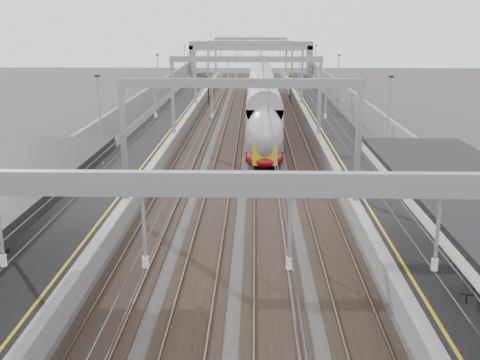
# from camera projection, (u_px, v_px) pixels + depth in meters

# --- Properties ---
(platform_left) EXTENTS (4.00, 120.00, 1.00)m
(platform_left) POSITION_uv_depth(u_px,v_px,m) (160.00, 132.00, 55.56)
(platform_left) COLOR black
(platform_left) RESTS_ON ground
(platform_right) EXTENTS (4.00, 120.00, 1.00)m
(platform_right) POSITION_uv_depth(u_px,v_px,m) (333.00, 133.00, 55.18)
(platform_right) COLOR black
(platform_right) RESTS_ON ground
(tracks) EXTENTS (11.40, 140.00, 0.20)m
(tracks) POSITION_uv_depth(u_px,v_px,m) (246.00, 138.00, 55.49)
(tracks) COLOR black
(tracks) RESTS_ON ground
(overhead_line) EXTENTS (13.00, 140.00, 6.60)m
(overhead_line) POSITION_uv_depth(u_px,v_px,m) (247.00, 65.00, 60.31)
(overhead_line) COLOR gray
(overhead_line) RESTS_ON platform_left
(overbridge) EXTENTS (22.00, 2.20, 6.90)m
(overbridge) POSITION_uv_depth(u_px,v_px,m) (251.00, 50.00, 107.27)
(overbridge) COLOR slate
(overbridge) RESTS_ON ground
(wall_left) EXTENTS (0.30, 120.00, 3.20)m
(wall_left) POSITION_uv_depth(u_px,v_px,m) (125.00, 120.00, 55.36)
(wall_left) COLOR slate
(wall_left) RESTS_ON ground
(wall_right) EXTENTS (0.30, 120.00, 3.20)m
(wall_right) POSITION_uv_depth(u_px,v_px,m) (369.00, 121.00, 54.82)
(wall_right) COLOR slate
(wall_right) RESTS_ON ground
(train) EXTENTS (2.81, 51.20, 4.44)m
(train) POSITION_uv_depth(u_px,v_px,m) (262.00, 100.00, 65.23)
(train) COLOR maroon
(train) RESTS_ON ground
(bench) EXTENTS (1.04, 1.73, 0.87)m
(bench) POSITION_uv_depth(u_px,v_px,m) (471.00, 283.00, 21.28)
(bench) COLOR black
(bench) RESTS_ON platform_right
(signal_green) EXTENTS (0.32, 0.32, 3.48)m
(signal_green) POSITION_uv_depth(u_px,v_px,m) (208.00, 86.00, 76.74)
(signal_green) COLOR black
(signal_green) RESTS_ON ground
(signal_red_near) EXTENTS (0.32, 0.32, 3.48)m
(signal_red_near) POSITION_uv_depth(u_px,v_px,m) (273.00, 84.00, 79.35)
(signal_red_near) COLOR black
(signal_red_near) RESTS_ON ground
(signal_red_far) EXTENTS (0.32, 0.32, 3.48)m
(signal_red_far) POSITION_uv_depth(u_px,v_px,m) (290.00, 84.00, 78.59)
(signal_red_far) COLOR black
(signal_red_far) RESTS_ON ground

